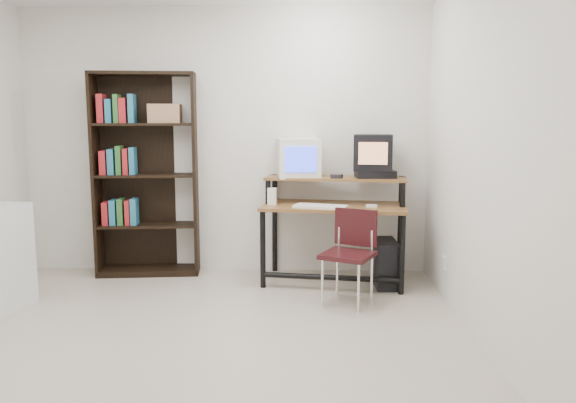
{
  "coord_description": "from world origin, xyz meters",
  "views": [
    {
      "loc": [
        0.8,
        -3.56,
        1.51
      ],
      "look_at": [
        0.66,
        1.1,
        0.84
      ],
      "focal_mm": 35.0,
      "sensor_mm": 36.0,
      "label": 1
    }
  ],
  "objects_px": {
    "school_chair": "(351,246)",
    "bookshelf": "(146,173)",
    "crt_tv": "(373,152)",
    "crt_monitor": "(298,158)",
    "computer_desk": "(334,208)",
    "pc_tower": "(385,263)"
  },
  "relations": [
    {
      "from": "crt_tv",
      "to": "bookshelf",
      "type": "bearing_deg",
      "value": -176.69
    },
    {
      "from": "computer_desk",
      "to": "crt_tv",
      "type": "height_order",
      "value": "crt_tv"
    },
    {
      "from": "crt_monitor",
      "to": "pc_tower",
      "type": "distance_m",
      "value": 1.28
    },
    {
      "from": "pc_tower",
      "to": "bookshelf",
      "type": "height_order",
      "value": "bookshelf"
    },
    {
      "from": "school_chair",
      "to": "bookshelf",
      "type": "xyz_separation_m",
      "value": [
        -1.94,
        0.85,
        0.53
      ]
    },
    {
      "from": "crt_monitor",
      "to": "pc_tower",
      "type": "height_order",
      "value": "crt_monitor"
    },
    {
      "from": "crt_tv",
      "to": "bookshelf",
      "type": "relative_size",
      "value": 0.2
    },
    {
      "from": "computer_desk",
      "to": "pc_tower",
      "type": "distance_m",
      "value": 0.69
    },
    {
      "from": "bookshelf",
      "to": "computer_desk",
      "type": "bearing_deg",
      "value": -13.37
    },
    {
      "from": "crt_monitor",
      "to": "crt_tv",
      "type": "xyz_separation_m",
      "value": [
        0.7,
        -0.08,
        0.06
      ]
    },
    {
      "from": "crt_tv",
      "to": "pc_tower",
      "type": "height_order",
      "value": "crt_tv"
    },
    {
      "from": "crt_monitor",
      "to": "bookshelf",
      "type": "distance_m",
      "value": 1.5
    },
    {
      "from": "crt_monitor",
      "to": "pc_tower",
      "type": "xyz_separation_m",
      "value": [
        0.81,
        -0.31,
        -0.95
      ]
    },
    {
      "from": "computer_desk",
      "to": "crt_tv",
      "type": "distance_m",
      "value": 0.64
    },
    {
      "from": "computer_desk",
      "to": "crt_monitor",
      "type": "relative_size",
      "value": 3.14
    },
    {
      "from": "school_chair",
      "to": "bookshelf",
      "type": "height_order",
      "value": "bookshelf"
    },
    {
      "from": "computer_desk",
      "to": "crt_monitor",
      "type": "bearing_deg",
      "value": 159.85
    },
    {
      "from": "computer_desk",
      "to": "school_chair",
      "type": "height_order",
      "value": "computer_desk"
    },
    {
      "from": "crt_monitor",
      "to": "school_chair",
      "type": "bearing_deg",
      "value": -67.84
    },
    {
      "from": "pc_tower",
      "to": "school_chair",
      "type": "bearing_deg",
      "value": -127.95
    },
    {
      "from": "computer_desk",
      "to": "bookshelf",
      "type": "xyz_separation_m",
      "value": [
        -1.83,
        0.24,
        0.3
      ]
    },
    {
      "from": "pc_tower",
      "to": "school_chair",
      "type": "xyz_separation_m",
      "value": [
        -0.36,
        -0.48,
        0.26
      ]
    }
  ]
}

